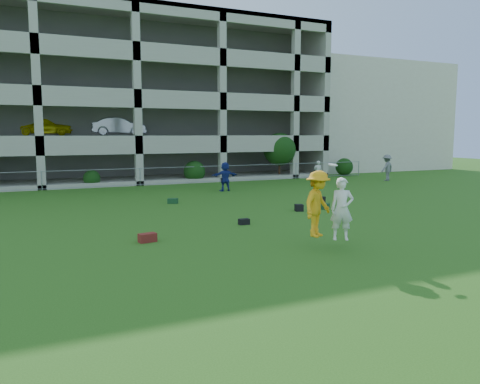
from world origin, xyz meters
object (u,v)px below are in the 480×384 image
bystander_d (225,177)px  crate_d (299,208)px  bystander_e (318,172)px  bystander_f (387,168)px  parking_garage (114,102)px  stucco_building (343,118)px  frisbee_contest (324,205)px

bystander_d → crate_d: bystander_d is taller
crate_d → bystander_d: bearing=90.8°
bystander_d → bystander_e: bystander_d is taller
bystander_d → bystander_f: (13.18, 0.78, 0.08)m
bystander_d → parking_garage: size_ratio=0.06×
stucco_building → bystander_e: 17.12m
bystander_f → parking_garage: 22.08m
crate_d → parking_garage: bearing=100.8°
bystander_f → frisbee_contest: size_ratio=0.84×
crate_d → parking_garage: parking_garage is taller
parking_garage → bystander_d: bearing=-73.6°
stucco_building → crate_d: bearing=-130.4°
crate_d → frisbee_contest: 7.01m
stucco_building → bystander_f: stucco_building is taller
frisbee_contest → parking_garage: bearing=92.3°
stucco_building → bystander_d: size_ratio=9.16×
bystander_d → crate_d: (0.12, -8.19, -0.72)m
stucco_building → bystander_e: size_ratio=10.33×
bystander_f → bystander_e: bearing=-26.9°
frisbee_contest → parking_garage: size_ratio=0.08×
bystander_e → frisbee_contest: bearing=83.5°
bystander_e → frisbee_contest: 19.34m
bystander_f → crate_d: (-13.06, -8.97, -0.81)m
stucco_building → parking_garage: bearing=-179.3°
bystander_d → bystander_e: (7.79, 1.71, -0.10)m
bystander_d → crate_d: bearing=93.3°
bystander_d → crate_d: 8.22m
bystander_e → crate_d: 12.54m
bystander_e → parking_garage: parking_garage is taller
bystander_d → parking_garage: (-4.03, 13.65, 5.14)m
bystander_f → stucco_building: bearing=-130.9°
stucco_building → frisbee_contest: size_ratio=7.00×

